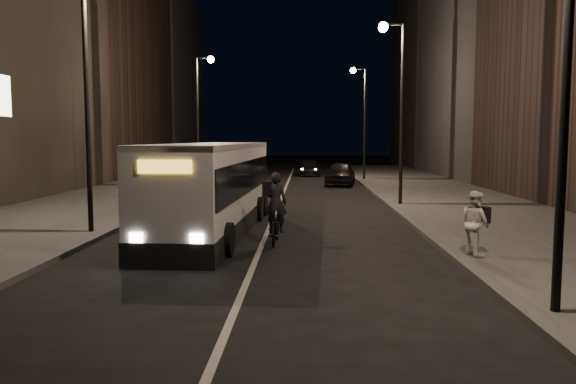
# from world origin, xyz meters

# --- Properties ---
(ground) EXTENTS (180.00, 180.00, 0.00)m
(ground) POSITION_xyz_m (0.00, 0.00, 0.00)
(ground) COLOR black
(ground) RESTS_ON ground
(sidewalk_right) EXTENTS (7.00, 70.00, 0.16)m
(sidewalk_right) POSITION_xyz_m (8.50, 14.00, 0.08)
(sidewalk_right) COLOR #353532
(sidewalk_right) RESTS_ON ground
(sidewalk_left) EXTENTS (7.00, 70.00, 0.16)m
(sidewalk_left) POSITION_xyz_m (-8.50, 14.00, 0.08)
(sidewalk_left) COLOR #353532
(sidewalk_left) RESTS_ON ground
(building_row_right) EXTENTS (8.00, 61.00, 21.00)m
(building_row_right) POSITION_xyz_m (16.00, 27.50, 10.50)
(building_row_right) COLOR black
(building_row_right) RESTS_ON ground
(building_row_left) EXTENTS (8.00, 61.00, 22.00)m
(building_row_left) POSITION_xyz_m (-16.00, 28.50, 11.00)
(building_row_left) COLOR black
(building_row_left) RESTS_ON ground
(streetlight_right_near) EXTENTS (1.20, 0.44, 8.12)m
(streetlight_right_near) POSITION_xyz_m (5.33, -4.00, 5.36)
(streetlight_right_near) COLOR black
(streetlight_right_near) RESTS_ON sidewalk_right
(streetlight_right_mid) EXTENTS (1.20, 0.44, 8.12)m
(streetlight_right_mid) POSITION_xyz_m (5.33, 12.00, 5.36)
(streetlight_right_mid) COLOR black
(streetlight_right_mid) RESTS_ON sidewalk_right
(streetlight_right_far) EXTENTS (1.20, 0.44, 8.12)m
(streetlight_right_far) POSITION_xyz_m (5.33, 28.00, 5.36)
(streetlight_right_far) COLOR black
(streetlight_right_far) RESTS_ON sidewalk_right
(streetlight_left_near) EXTENTS (1.20, 0.44, 8.12)m
(streetlight_left_near) POSITION_xyz_m (-5.33, 4.00, 5.36)
(streetlight_left_near) COLOR black
(streetlight_left_near) RESTS_ON sidewalk_left
(streetlight_left_far) EXTENTS (1.20, 0.44, 8.12)m
(streetlight_left_far) POSITION_xyz_m (-5.33, 22.00, 5.36)
(streetlight_left_far) COLOR black
(streetlight_left_far) RESTS_ON sidewalk_left
(city_bus) EXTENTS (2.96, 11.09, 2.96)m
(city_bus) POSITION_xyz_m (-1.79, 4.94, 1.61)
(city_bus) COLOR silver
(city_bus) RESTS_ON ground
(cyclist_on_bicycle) EXTENTS (0.70, 1.88, 2.15)m
(cyclist_on_bicycle) POSITION_xyz_m (0.40, 2.90, 0.71)
(cyclist_on_bicycle) COLOR black
(cyclist_on_bicycle) RESTS_ON ground
(pedestrian_woman) EXTENTS (0.84, 0.96, 1.65)m
(pedestrian_woman) POSITION_xyz_m (5.60, 0.68, 0.99)
(pedestrian_woman) COLOR silver
(pedestrian_woman) RESTS_ON sidewalk_right
(car_near) EXTENTS (2.43, 4.79, 1.56)m
(car_near) POSITION_xyz_m (3.60, 24.06, 0.78)
(car_near) COLOR black
(car_near) RESTS_ON ground
(car_mid) EXTENTS (2.00, 4.37, 1.39)m
(car_mid) POSITION_xyz_m (-3.60, 29.59, 0.69)
(car_mid) COLOR #3A3A3C
(car_mid) RESTS_ON ground
(car_far) EXTENTS (2.01, 4.60, 1.31)m
(car_far) POSITION_xyz_m (1.52, 33.81, 0.66)
(car_far) COLOR black
(car_far) RESTS_ON ground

